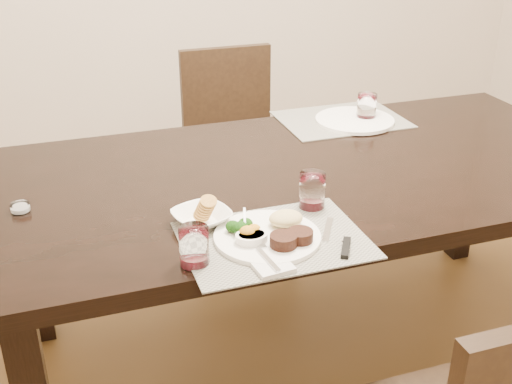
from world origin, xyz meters
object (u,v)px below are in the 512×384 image
object	(u,v)px
far_plate	(355,120)
dinner_plate	(272,233)
wine_glass_near	(312,192)
cracker_bowl	(202,217)
steak_knife	(341,243)
chair_far	(234,139)

from	to	relation	value
far_plate	dinner_plate	bearing A→B (deg)	-129.39
dinner_plate	wine_glass_near	bearing A→B (deg)	56.56
dinner_plate	cracker_bowl	world-z (taller)	cracker_bowl
steak_knife	wine_glass_near	size ratio (longest dim) A/B	2.11
wine_glass_near	steak_knife	bearing A→B (deg)	-93.19
dinner_plate	far_plate	bearing A→B (deg)	68.32
far_plate	steak_knife	bearing A→B (deg)	-118.63
far_plate	chair_far	bearing A→B (deg)	116.41
dinner_plate	far_plate	distance (m)	0.93
cracker_bowl	wine_glass_near	xyz separation A→B (m)	(0.31, -0.00, 0.02)
dinner_plate	far_plate	xyz separation A→B (m)	(0.59, 0.72, -0.01)
wine_glass_near	far_plate	xyz separation A→B (m)	(0.43, 0.59, -0.04)
chair_far	steak_knife	xyz separation A→B (m)	(-0.14, -1.40, 0.26)
chair_far	far_plate	size ratio (longest dim) A/B	3.06
cracker_bowl	dinner_plate	bearing A→B (deg)	-41.97
chair_far	dinner_plate	bearing A→B (deg)	-102.55
wine_glass_near	dinner_plate	bearing A→B (deg)	-141.15
chair_far	steak_knife	size ratio (longest dim) A/B	4.28
chair_far	wine_glass_near	xyz separation A→B (m)	(-0.13, -1.19, 0.29)
steak_knife	chair_far	bearing A→B (deg)	114.70
chair_far	wine_glass_near	size ratio (longest dim) A/B	9.05
steak_knife	far_plate	world-z (taller)	far_plate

